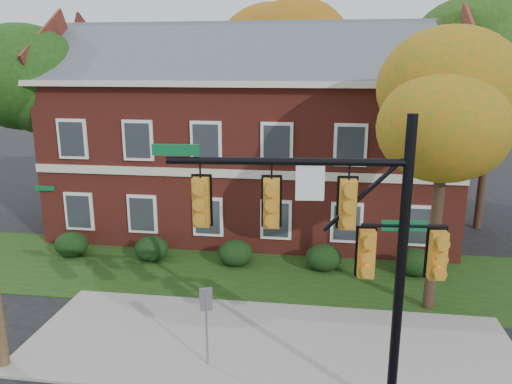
# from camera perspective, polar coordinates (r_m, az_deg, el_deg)

# --- Properties ---
(ground) EXTENTS (120.00, 120.00, 0.00)m
(ground) POSITION_cam_1_polar(r_m,az_deg,el_deg) (14.24, 0.93, -19.26)
(ground) COLOR black
(ground) RESTS_ON ground
(sidewalk) EXTENTS (14.00, 5.00, 0.08)m
(sidewalk) POSITION_cam_1_polar(r_m,az_deg,el_deg) (15.06, 1.42, -17.03)
(sidewalk) COLOR gray
(sidewalk) RESTS_ON ground
(grass_strip) EXTENTS (30.00, 6.00, 0.04)m
(grass_strip) POSITION_cam_1_polar(r_m,az_deg,el_deg) (19.48, 3.15, -9.41)
(grass_strip) COLOR #193811
(grass_strip) RESTS_ON ground
(apartment_building) EXTENTS (18.80, 8.80, 9.74)m
(apartment_building) POSITION_cam_1_polar(r_m,az_deg,el_deg) (24.13, -0.23, 7.56)
(apartment_building) COLOR maroon
(apartment_building) RESTS_ON ground
(hedge_far_left) EXTENTS (1.40, 1.26, 1.05)m
(hedge_far_left) POSITION_cam_1_polar(r_m,az_deg,el_deg) (22.45, -20.33, -5.64)
(hedge_far_left) COLOR black
(hedge_far_left) RESTS_ON ground
(hedge_left) EXTENTS (1.40, 1.26, 1.05)m
(hedge_left) POSITION_cam_1_polar(r_m,az_deg,el_deg) (21.05, -11.84, -6.35)
(hedge_left) COLOR black
(hedge_left) RESTS_ON ground
(hedge_center) EXTENTS (1.40, 1.26, 1.05)m
(hedge_center) POSITION_cam_1_polar(r_m,az_deg,el_deg) (20.17, -2.37, -6.98)
(hedge_center) COLOR black
(hedge_center) RESTS_ON ground
(hedge_right) EXTENTS (1.40, 1.26, 1.05)m
(hedge_right) POSITION_cam_1_polar(r_m,az_deg,el_deg) (19.88, 7.69, -7.44)
(hedge_right) COLOR black
(hedge_right) RESTS_ON ground
(hedge_far_right) EXTENTS (1.40, 1.26, 1.05)m
(hedge_far_right) POSITION_cam_1_polar(r_m,az_deg,el_deg) (20.20, 17.76, -7.68)
(hedge_far_right) COLOR black
(hedge_far_right) RESTS_ON ground
(tree_near_right) EXTENTS (4.50, 4.25, 8.58)m
(tree_near_right) POSITION_cam_1_polar(r_m,az_deg,el_deg) (16.12, 21.87, 9.05)
(tree_near_right) COLOR black
(tree_near_right) RESTS_ON ground
(tree_left_rear) EXTENTS (5.40, 5.10, 8.88)m
(tree_left_rear) POSITION_cam_1_polar(r_m,az_deg,el_deg) (26.17, -22.61, 10.74)
(tree_left_rear) COLOR black
(tree_left_rear) RESTS_ON ground
(tree_right_rear) EXTENTS (6.30, 5.95, 10.62)m
(tree_right_rear) POSITION_cam_1_polar(r_m,az_deg,el_deg) (25.79, 26.59, 13.51)
(tree_right_rear) COLOR black
(tree_right_rear) RESTS_ON ground
(tree_far_rear) EXTENTS (6.84, 6.46, 11.52)m
(tree_far_rear) POSITION_cam_1_polar(r_m,az_deg,el_deg) (31.63, 4.39, 16.17)
(tree_far_rear) COLOR black
(tree_far_rear) RESTS_ON ground
(traffic_signal) EXTENTS (6.22, 0.81, 6.96)m
(traffic_signal) POSITION_cam_1_polar(r_m,az_deg,el_deg) (10.78, 9.96, -5.24)
(traffic_signal) COLOR gray
(traffic_signal) RESTS_ON ground
(sign_post) EXTENTS (0.33, 0.16, 2.30)m
(sign_post) POSITION_cam_1_polar(r_m,az_deg,el_deg) (13.48, -5.69, -13.69)
(sign_post) COLOR slate
(sign_post) RESTS_ON ground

